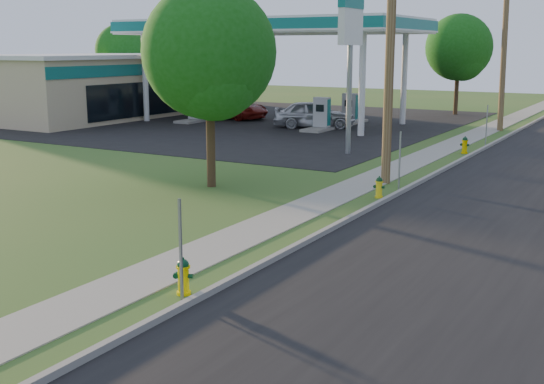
% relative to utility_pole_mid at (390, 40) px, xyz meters
% --- Properties ---
extents(road, '(8.00, 120.00, 0.02)m').
position_rel_utility_pole_mid_xyz_m(road, '(5.10, -7.00, -4.94)').
color(road, black).
rests_on(road, ground).
extents(curb, '(0.15, 120.00, 0.15)m').
position_rel_utility_pole_mid_xyz_m(curb, '(1.10, -7.00, -4.88)').
color(curb, gray).
rests_on(curb, ground).
extents(sidewalk, '(1.50, 120.00, 0.03)m').
position_rel_utility_pole_mid_xyz_m(sidewalk, '(-0.65, -7.00, -4.94)').
color(sidewalk, gray).
rests_on(sidewalk, ground).
extents(forecourt, '(26.00, 28.00, 0.02)m').
position_rel_utility_pole_mid_xyz_m(forecourt, '(-15.40, 15.00, -4.94)').
color(forecourt, black).
rests_on(forecourt, ground).
extents(utility_pole_mid, '(1.40, 0.32, 9.80)m').
position_rel_utility_pole_mid_xyz_m(utility_pole_mid, '(0.00, 0.00, 0.00)').
color(utility_pole_mid, brown).
rests_on(utility_pole_mid, ground).
extents(utility_pole_far, '(1.40, 0.32, 9.50)m').
position_rel_utility_pole_mid_xyz_m(utility_pole_far, '(0.00, 18.00, -0.15)').
color(utility_pole_far, brown).
rests_on(utility_pole_far, ground).
extents(sign_post_near, '(0.05, 0.04, 2.00)m').
position_rel_utility_pole_mid_xyz_m(sign_post_near, '(0.85, -12.80, -3.95)').
color(sign_post_near, gray).
rests_on(sign_post_near, ground).
extents(sign_post_mid, '(0.05, 0.04, 2.00)m').
position_rel_utility_pole_mid_xyz_m(sign_post_mid, '(0.85, -1.00, -3.95)').
color(sign_post_mid, gray).
rests_on(sign_post_mid, ground).
extents(sign_post_far, '(0.05, 0.04, 2.00)m').
position_rel_utility_pole_mid_xyz_m(sign_post_far, '(0.85, 11.20, -3.95)').
color(sign_post_far, gray).
rests_on(sign_post_far, ground).
extents(gas_canopy, '(18.18, 9.18, 6.40)m').
position_rel_utility_pole_mid_xyz_m(gas_canopy, '(-13.40, 15.00, 0.94)').
color(gas_canopy, silver).
rests_on(gas_canopy, ground).
extents(fuel_pump_nw, '(1.20, 3.20, 1.90)m').
position_rel_utility_pole_mid_xyz_m(fuel_pump_nw, '(-17.90, 13.00, -4.23)').
color(fuel_pump_nw, gray).
rests_on(fuel_pump_nw, ground).
extents(fuel_pump_ne, '(1.20, 3.20, 1.90)m').
position_rel_utility_pole_mid_xyz_m(fuel_pump_ne, '(-8.90, 13.00, -4.23)').
color(fuel_pump_ne, gray).
rests_on(fuel_pump_ne, ground).
extents(fuel_pump_sw, '(1.20, 3.20, 1.90)m').
position_rel_utility_pole_mid_xyz_m(fuel_pump_sw, '(-17.90, 17.00, -4.23)').
color(fuel_pump_sw, gray).
rests_on(fuel_pump_sw, ground).
extents(fuel_pump_se, '(1.20, 3.20, 1.90)m').
position_rel_utility_pole_mid_xyz_m(fuel_pump_se, '(-8.90, 17.00, -4.23)').
color(fuel_pump_se, gray).
rests_on(fuel_pump_se, ground).
extents(convenience_store, '(10.40, 22.40, 4.25)m').
position_rel_utility_pole_mid_xyz_m(convenience_store, '(-26.38, 15.00, -2.82)').
color(convenience_store, tan).
rests_on(convenience_store, ground).
extents(price_pylon, '(0.34, 2.04, 6.85)m').
position_rel_utility_pole_mid_xyz_m(price_pylon, '(-3.90, 5.50, 0.48)').
color(price_pylon, gray).
rests_on(price_pylon, ground).
extents(tree_verge, '(4.49, 4.49, 6.81)m').
position_rel_utility_pole_mid_xyz_m(tree_verge, '(-4.89, -3.64, -0.57)').
color(tree_verge, '#3A271B').
rests_on(tree_verge, ground).
extents(tree_lot, '(4.64, 4.64, 7.03)m').
position_rel_utility_pole_mid_xyz_m(tree_lot, '(-4.69, 26.16, -0.43)').
color(tree_lot, '#3A271B').
rests_on(tree_lot, ground).
extents(tree_back, '(4.39, 4.39, 6.66)m').
position_rel_utility_pole_mid_xyz_m(tree_back, '(-32.13, 21.91, -0.67)').
color(tree_back, '#3A271B').
rests_on(tree_back, ground).
extents(hydrant_near, '(0.39, 0.35, 0.75)m').
position_rel_utility_pole_mid_xyz_m(hydrant_near, '(0.63, -12.46, -4.59)').
color(hydrant_near, '#FDE002').
rests_on(hydrant_near, ground).
extents(hydrant_mid, '(0.36, 0.32, 0.70)m').
position_rel_utility_pole_mid_xyz_m(hydrant_mid, '(0.68, -2.35, -4.61)').
color(hydrant_mid, yellow).
rests_on(hydrant_mid, ground).
extents(hydrant_far, '(0.41, 0.36, 0.79)m').
position_rel_utility_pole_mid_xyz_m(hydrant_far, '(0.59, 8.31, -4.57)').
color(hydrant_far, '#ECC101').
rests_on(hydrant_far, ground).
extents(car_red, '(5.53, 3.06, 1.46)m').
position_rel_utility_pole_mid_xyz_m(car_red, '(-17.03, 15.83, -4.22)').
color(car_red, maroon).
rests_on(car_red, ground).
extents(car_silver, '(5.17, 3.75, 1.64)m').
position_rel_utility_pole_mid_xyz_m(car_silver, '(-9.81, 13.85, -4.14)').
color(car_silver, '#B3B5BA').
rests_on(car_silver, ground).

